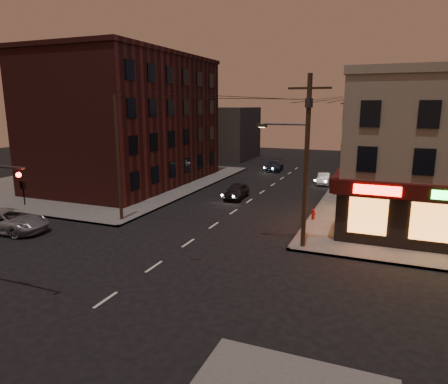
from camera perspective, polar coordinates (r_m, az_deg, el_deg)
The scene contains 14 objects.
ground at distance 21.97m, azimuth -9.99°, elevation -10.47°, with size 120.00×120.00×0.00m, color black.
sidewalk_nw at distance 47.00m, azimuth -16.42°, elevation 1.62°, with size 24.00×28.00×0.15m, color #514F4C.
brick_apartment at distance 44.17m, azimuth -13.33°, elevation 9.73°, with size 12.00×20.00×13.00m, color #471A17.
bg_building_ne_a at distance 55.36m, azimuth 25.29°, elevation 6.09°, with size 10.00×12.00×7.00m, color #3F3D3A.
bg_building_nw at distance 63.88m, azimuth -0.00°, elevation 8.41°, with size 9.00×10.00×8.00m, color #3F3D3A.
bg_building_ne_b at distance 69.27m, azimuth 23.05°, elevation 6.91°, with size 8.00×8.00×6.00m, color #3F3D3A.
utility_pole_main at distance 23.41m, azimuth 11.45°, elevation 5.52°, with size 4.20×0.44×10.00m.
utility_pole_far at distance 49.37m, azimuth 17.33°, elevation 7.42°, with size 0.26×0.26×9.00m, color #382619.
utility_pole_west at distance 29.74m, azimuth -14.86°, elevation 4.62°, with size 0.24×0.24×9.00m, color #382619.
suv_cross at distance 30.72m, azimuth -28.41°, elevation -3.65°, with size 2.53×5.49×1.53m, color gray.
sedan_near at distance 36.57m, azimuth 1.80°, elevation 0.12°, with size 1.62×4.01×1.37m, color black.
sedan_mid at distance 44.66m, azimuth 14.07°, elevation 1.89°, with size 1.27×3.64×1.20m, color gray.
sedan_far at distance 52.43m, azimuth 7.24°, elevation 3.75°, with size 1.85×4.56×1.32m, color #1A2534.
fire_hydrant at distance 30.19m, azimuth 12.63°, elevation -3.05°, with size 0.35×0.35×0.79m.
Camera 1 is at (10.96, -17.05, 8.48)m, focal length 32.00 mm.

